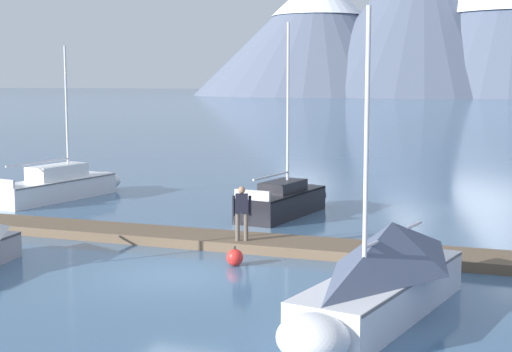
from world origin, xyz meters
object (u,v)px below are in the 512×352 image
object	(u,v)px
sailboat_mid_dock_starboard	(382,274)
person_on_dock	(242,210)
sailboat_nearest_berth	(62,185)
sailboat_mid_dock_port	(286,200)
mooring_buoy_channel_marker	(235,257)

from	to	relation	value
sailboat_mid_dock_starboard	person_on_dock	bearing A→B (deg)	137.03
sailboat_nearest_berth	sailboat_mid_dock_starboard	bearing A→B (deg)	-35.17
sailboat_mid_dock_starboard	person_on_dock	xyz separation A→B (m)	(-5.46, 5.09, 0.29)
sailboat_nearest_berth	sailboat_mid_dock_port	size ratio (longest dim) A/B	0.99
sailboat_nearest_berth	person_on_dock	xyz separation A→B (m)	(11.35, -6.76, 0.66)
sailboat_nearest_berth	mooring_buoy_channel_marker	bearing A→B (deg)	-36.02
sailboat_nearest_berth	mooring_buoy_channel_marker	distance (m)	14.75
sailboat_mid_dock_starboard	sailboat_mid_dock_port	bearing A→B (deg)	118.39
sailboat_mid_dock_port	mooring_buoy_channel_marker	distance (m)	8.55
person_on_dock	mooring_buoy_channel_marker	bearing A→B (deg)	-73.34
sailboat_nearest_berth	mooring_buoy_channel_marker	xyz separation A→B (m)	(11.92, -8.67, -0.36)
sailboat_mid_dock_port	mooring_buoy_channel_marker	bearing A→B (deg)	-80.67
sailboat_mid_dock_port	sailboat_mid_dock_starboard	distance (m)	13.20
sailboat_nearest_berth	person_on_dock	bearing A→B (deg)	-30.77
person_on_dock	sailboat_nearest_berth	bearing A→B (deg)	149.23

